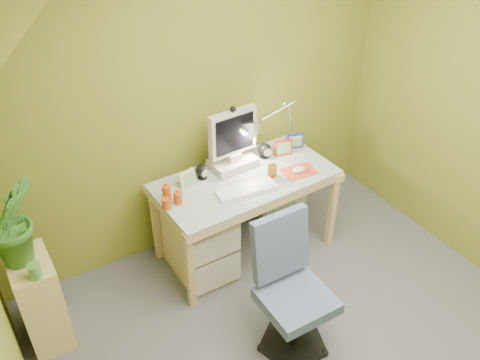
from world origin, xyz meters
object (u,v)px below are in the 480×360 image
potted_plant (14,220)px  monitor (233,137)px  desk (245,215)px  radiator (281,189)px  side_ledge (40,301)px  task_chair (297,300)px  desk_lamp (284,114)px

potted_plant → monitor: bearing=6.1°
desk → radiator: 0.62m
desk → potted_plant: (-1.56, 0.01, 0.61)m
side_ledge → task_chair: bearing=-34.0°
monitor → radiator: 0.92m
task_chair → radiator: (0.76, 1.22, -0.21)m
monitor → side_ledge: (-1.56, -0.22, -0.62)m
desk_lamp → radiator: 0.81m
desk_lamp → side_ledge: (-2.01, -0.22, -0.69)m
radiator → desk_lamp: bearing=-128.4°
side_ledge → task_chair: task_chair is taller
side_ledge → task_chair: (1.34, -0.91, 0.09)m
task_chair → radiator: 1.45m
desk → task_chair: size_ratio=1.54×
monitor → desk_lamp: bearing=-3.2°
desk → desk_lamp: 0.83m
desk → radiator: size_ratio=2.97×
monitor → radiator: size_ratio=1.12×
potted_plant → task_chair: (1.34, -0.96, -0.53)m
side_ledge → radiator: bearing=8.5°
desk_lamp → task_chair: 1.43m
desk → side_ledge: 1.56m
desk → desk_lamp: bearing=19.7°
monitor → desk_lamp: (0.45, 0.00, 0.07)m
side_ledge → task_chair: size_ratio=0.78×
side_ledge → task_chair: 1.62m
desk_lamp → side_ledge: bearing=178.1°
monitor → side_ledge: monitor is taller
task_chair → desk: bearing=77.9°
monitor → task_chair: bearing=-103.9°
desk → monitor: bearing=87.9°
potted_plant → task_chair: size_ratio=0.68×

